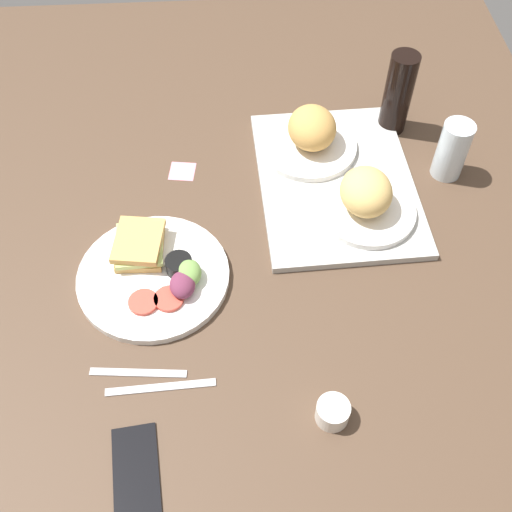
{
  "coord_description": "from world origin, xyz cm",
  "views": [
    {
      "loc": [
        73.01,
        -1.44,
        98.46
      ],
      "look_at": [
        2.0,
        3.0,
        4.0
      ],
      "focal_mm": 43.37,
      "sensor_mm": 36.0,
      "label": 1
    }
  ],
  "objects_px": {
    "bread_plate_near": "(311,135)",
    "cell_phone": "(136,469)",
    "sticky_note": "(182,171)",
    "bread_plate_far": "(367,198)",
    "plate_with_salad": "(155,271)",
    "drinking_glass": "(452,150)",
    "knife": "(161,387)",
    "serving_tray": "(336,182)",
    "espresso_cup": "(333,412)",
    "fork": "(138,372)",
    "soda_bottle": "(398,93)"
  },
  "relations": [
    {
      "from": "bread_plate_far",
      "to": "fork",
      "type": "height_order",
      "value": "bread_plate_far"
    },
    {
      "from": "bread_plate_far",
      "to": "espresso_cup",
      "type": "distance_m",
      "value": 0.45
    },
    {
      "from": "soda_bottle",
      "to": "espresso_cup",
      "type": "xyz_separation_m",
      "value": [
        0.71,
        -0.24,
        -0.08
      ]
    },
    {
      "from": "cell_phone",
      "to": "bread_plate_near",
      "type": "bearing_deg",
      "value": 146.86
    },
    {
      "from": "bread_plate_far",
      "to": "cell_phone",
      "type": "height_order",
      "value": "bread_plate_far"
    },
    {
      "from": "serving_tray",
      "to": "espresso_cup",
      "type": "xyz_separation_m",
      "value": [
        0.53,
        -0.08,
        0.01
      ]
    },
    {
      "from": "fork",
      "to": "cell_phone",
      "type": "height_order",
      "value": "cell_phone"
    },
    {
      "from": "knife",
      "to": "drinking_glass",
      "type": "bearing_deg",
      "value": 35.57
    },
    {
      "from": "knife",
      "to": "fork",
      "type": "bearing_deg",
      "value": 140.75
    },
    {
      "from": "plate_with_salad",
      "to": "drinking_glass",
      "type": "xyz_separation_m",
      "value": [
        -0.24,
        0.63,
        0.05
      ]
    },
    {
      "from": "soda_bottle",
      "to": "sticky_note",
      "type": "distance_m",
      "value": 0.51
    },
    {
      "from": "bread_plate_near",
      "to": "plate_with_salad",
      "type": "relative_size",
      "value": 0.74
    },
    {
      "from": "fork",
      "to": "cell_phone",
      "type": "relative_size",
      "value": 1.18
    },
    {
      "from": "bread_plate_near",
      "to": "sticky_note",
      "type": "xyz_separation_m",
      "value": [
        0.04,
        -0.29,
        -0.05
      ]
    },
    {
      "from": "serving_tray",
      "to": "drinking_glass",
      "type": "distance_m",
      "value": 0.26
    },
    {
      "from": "soda_bottle",
      "to": "cell_phone",
      "type": "relative_size",
      "value": 1.36
    },
    {
      "from": "bread_plate_near",
      "to": "bread_plate_far",
      "type": "xyz_separation_m",
      "value": [
        0.2,
        0.09,
        0.0
      ]
    },
    {
      "from": "knife",
      "to": "cell_phone",
      "type": "distance_m",
      "value": 0.14
    },
    {
      "from": "bread_plate_near",
      "to": "sticky_note",
      "type": "relative_size",
      "value": 3.87
    },
    {
      "from": "plate_with_salad",
      "to": "drinking_glass",
      "type": "height_order",
      "value": "drinking_glass"
    },
    {
      "from": "espresso_cup",
      "to": "sticky_note",
      "type": "bearing_deg",
      "value": -156.7
    },
    {
      "from": "soda_bottle",
      "to": "cell_phone",
      "type": "bearing_deg",
      "value": -35.81
    },
    {
      "from": "bread_plate_near",
      "to": "knife",
      "type": "height_order",
      "value": "bread_plate_near"
    },
    {
      "from": "drinking_glass",
      "to": "bread_plate_near",
      "type": "bearing_deg",
      "value": -105.5
    },
    {
      "from": "bread_plate_near",
      "to": "cell_phone",
      "type": "height_order",
      "value": "bread_plate_near"
    },
    {
      "from": "drinking_glass",
      "to": "cell_phone",
      "type": "relative_size",
      "value": 0.93
    },
    {
      "from": "bread_plate_near",
      "to": "drinking_glass",
      "type": "xyz_separation_m",
      "value": [
        0.08,
        0.29,
        0.01
      ]
    },
    {
      "from": "bread_plate_far",
      "to": "soda_bottle",
      "type": "height_order",
      "value": "soda_bottle"
    },
    {
      "from": "bread_plate_near",
      "to": "bread_plate_far",
      "type": "relative_size",
      "value": 1.09
    },
    {
      "from": "bread_plate_near",
      "to": "espresso_cup",
      "type": "distance_m",
      "value": 0.63
    },
    {
      "from": "serving_tray",
      "to": "plate_with_salad",
      "type": "height_order",
      "value": "plate_with_salad"
    },
    {
      "from": "bread_plate_near",
      "to": "drinking_glass",
      "type": "height_order",
      "value": "drinking_glass"
    },
    {
      "from": "drinking_glass",
      "to": "espresso_cup",
      "type": "bearing_deg",
      "value": -30.86
    },
    {
      "from": "cell_phone",
      "to": "soda_bottle",
      "type": "bearing_deg",
      "value": 138.0
    },
    {
      "from": "serving_tray",
      "to": "cell_phone",
      "type": "height_order",
      "value": "serving_tray"
    },
    {
      "from": "bread_plate_near",
      "to": "sticky_note",
      "type": "distance_m",
      "value": 0.3
    },
    {
      "from": "fork",
      "to": "cell_phone",
      "type": "xyz_separation_m",
      "value": [
        0.17,
        0.0,
        0.0
      ]
    },
    {
      "from": "serving_tray",
      "to": "bread_plate_near",
      "type": "bearing_deg",
      "value": -155.62
    },
    {
      "from": "espresso_cup",
      "to": "cell_phone",
      "type": "relative_size",
      "value": 0.39
    },
    {
      "from": "bread_plate_near",
      "to": "sticky_note",
      "type": "bearing_deg",
      "value": -81.61
    },
    {
      "from": "fork",
      "to": "cell_phone",
      "type": "distance_m",
      "value": 0.17
    },
    {
      "from": "bread_plate_far",
      "to": "plate_with_salad",
      "type": "bearing_deg",
      "value": -73.41
    },
    {
      "from": "bread_plate_far",
      "to": "espresso_cup",
      "type": "relative_size",
      "value": 3.54
    },
    {
      "from": "soda_bottle",
      "to": "plate_with_salad",
      "type": "bearing_deg",
      "value": -53.5
    },
    {
      "from": "plate_with_salad",
      "to": "knife",
      "type": "xyz_separation_m",
      "value": [
        0.24,
        0.02,
        -0.01
      ]
    },
    {
      "from": "serving_tray",
      "to": "espresso_cup",
      "type": "relative_size",
      "value": 8.04
    },
    {
      "from": "bread_plate_far",
      "to": "knife",
      "type": "bearing_deg",
      "value": -48.53
    },
    {
      "from": "drinking_glass",
      "to": "fork",
      "type": "relative_size",
      "value": 0.79
    },
    {
      "from": "plate_with_salad",
      "to": "soda_bottle",
      "type": "bearing_deg",
      "value": 126.5
    },
    {
      "from": "soda_bottle",
      "to": "cell_phone",
      "type": "distance_m",
      "value": 0.96
    }
  ]
}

